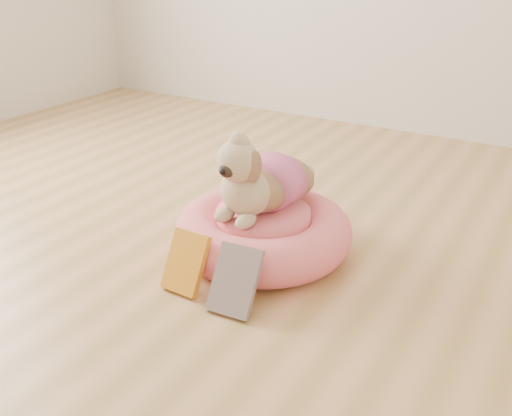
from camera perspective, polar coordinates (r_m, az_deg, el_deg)
The scene contains 5 objects.
floor at distance 1.83m, azimuth -15.28°, elevation -9.60°, with size 4.50×4.50×0.00m, color #AD8548.
pet_bed at distance 2.03m, azimuth 0.72°, elevation -2.38°, with size 0.63×0.63×0.16m.
dog at distance 1.94m, azimuth 0.44°, elevation 4.16°, with size 0.30×0.44×0.32m, color brown, non-canonical shape.
book_yellow at distance 1.83m, azimuth -7.02°, elevation -5.42°, with size 0.13×0.03×0.20m, color yellow.
book_white at distance 1.72m, azimuth -2.11°, elevation -7.25°, with size 0.14×0.02×0.21m, color silver.
Camera 1 is at (1.15, -1.01, 1.01)m, focal length 40.00 mm.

